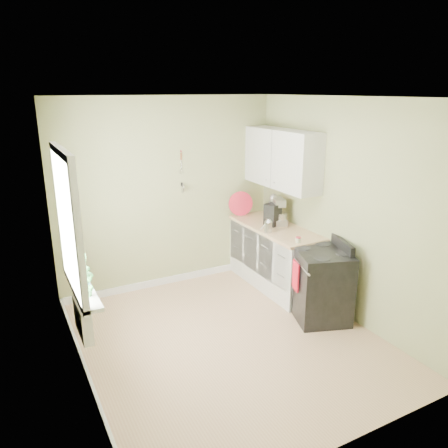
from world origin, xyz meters
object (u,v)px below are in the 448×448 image
stove (321,284)px  kettle (268,226)px  stand_mixer (278,211)px  coffee_maker (272,215)px

stove → kettle: bearing=104.7°
stand_mixer → kettle: size_ratio=2.22×
stove → stand_mixer: bearing=83.8°
stand_mixer → kettle: (-0.35, -0.29, -0.08)m
stand_mixer → coffee_maker: 0.13m
stand_mixer → stove: bearing=-96.2°
kettle → stand_mixer: bearing=39.5°
stove → coffee_maker: coffee_maker is taller
stand_mixer → coffee_maker: bearing=-160.5°
stand_mixer → coffee_maker: stand_mixer is taller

